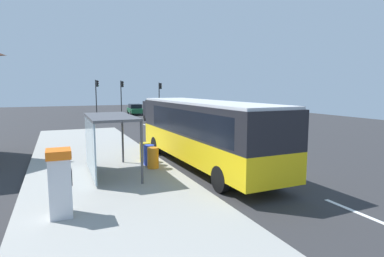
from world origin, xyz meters
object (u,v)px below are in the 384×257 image
traffic_light_near_side (160,93)px  traffic_light_far_side (97,92)px  ticket_machine (60,182)px  recycling_bin_yellow (145,152)px  traffic_light_median (122,92)px  bus_shelter (103,130)px  white_van (157,110)px  sedan_near (135,109)px  recycling_bin_orange (153,158)px  recycling_bin_blue (149,155)px  bus (203,129)px

traffic_light_near_side → traffic_light_far_side: traffic_light_far_side is taller
ticket_machine → recycling_bin_yellow: 6.96m
ticket_machine → traffic_light_median: bearing=76.6°
ticket_machine → bus_shelter: bus_shelter is taller
traffic_light_near_side → recycling_bin_yellow: bearing=-108.8°
white_van → bus_shelter: bus_shelter is taller
sedan_near → traffic_light_median: 3.10m
recycling_bin_orange → traffic_light_median: traffic_light_median is taller
traffic_light_near_side → bus_shelter: traffic_light_near_side is taller
traffic_light_near_side → traffic_light_far_side: size_ratio=0.94×
white_van → recycling_bin_yellow: size_ratio=5.47×
traffic_light_median → recycling_bin_blue: bearing=-98.5°
bus → bus_shelter: size_ratio=2.77×
traffic_light_far_side → bus_shelter: 31.18m
white_van → traffic_light_far_side: bearing=117.0°
recycling_bin_yellow → sedan_near: bearing=77.9°
recycling_bin_orange → recycling_bin_yellow: bearing=90.0°
bus → traffic_light_near_side: traffic_light_near_side is taller
traffic_light_near_side → bus_shelter: (-11.92, -30.18, -0.98)m
recycling_bin_yellow → bus_shelter: 3.11m
white_van → traffic_light_median: 11.49m
traffic_light_far_side → bus: bearing=-87.4°
recycling_bin_yellow → traffic_light_near_side: traffic_light_near_side is taller
bus → recycling_bin_blue: size_ratio=11.65×
recycling_bin_blue → bus_shelter: (-2.21, -0.95, 1.44)m
recycling_bin_yellow → traffic_light_median: traffic_light_median is taller
bus → ticket_machine: bus is taller
ticket_machine → recycling_bin_orange: ticket_machine is taller
traffic_light_median → bus_shelter: bearing=-102.1°
white_van → ticket_machine: 26.73m
bus_shelter → recycling_bin_blue: bearing=23.2°
ticket_machine → traffic_light_near_side: (13.66, 34.23, 1.91)m
bus → traffic_light_far_side: bearing=92.6°
bus → ticket_machine: size_ratio=5.71×
white_van → ticket_machine: size_ratio=2.68×
recycling_bin_blue → traffic_light_far_side: traffic_light_far_side is taller
bus → bus_shelter: bearing=-177.4°
ticket_machine → bus: bearing=33.5°
recycling_bin_orange → recycling_bin_yellow: (0.00, 1.40, 0.00)m
traffic_light_median → bus_shelter: size_ratio=1.21×
ticket_machine → recycling_bin_yellow: size_ratio=2.04×
bus → recycling_bin_blue: bus is taller
recycling_bin_orange → traffic_light_near_side: size_ratio=0.21×
ticket_machine → traffic_light_far_side: 35.45m
bus → traffic_light_median: bearing=86.2°
sedan_near → bus_shelter: size_ratio=1.12×
recycling_bin_orange → white_van: bearing=72.5°
recycling_bin_orange → traffic_light_near_side: 31.56m
bus → white_van: 20.76m
bus_shelter → recycling_bin_yellow: bearing=36.7°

